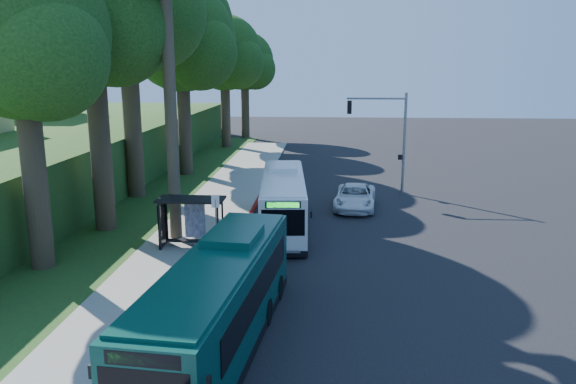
# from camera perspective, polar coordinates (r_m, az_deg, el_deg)

# --- Properties ---
(ground) EXTENTS (140.00, 140.00, 0.00)m
(ground) POSITION_cam_1_polar(r_m,az_deg,el_deg) (30.07, 4.82, -4.27)
(ground) COLOR black
(ground) RESTS_ON ground
(sidewalk) EXTENTS (4.50, 70.00, 0.12)m
(sidewalk) POSITION_cam_1_polar(r_m,az_deg,el_deg) (30.80, -8.92, -3.86)
(sidewalk) COLOR gray
(sidewalk) RESTS_ON ground
(red_curb) EXTENTS (0.25, 30.00, 0.13)m
(red_curb) POSITION_cam_1_polar(r_m,az_deg,el_deg) (26.62, -5.95, -6.42)
(red_curb) COLOR maroon
(red_curb) RESTS_ON ground
(grass_verge) EXTENTS (8.00, 70.00, 0.06)m
(grass_verge) POSITION_cam_1_polar(r_m,az_deg,el_deg) (37.02, -15.86, -1.42)
(grass_verge) COLOR #234719
(grass_verge) RESTS_ON ground
(bus_shelter) EXTENTS (3.20, 1.51, 2.55)m
(bus_shelter) POSITION_cam_1_polar(r_m,az_deg,el_deg) (27.64, -10.25, -2.06)
(bus_shelter) COLOR black
(bus_shelter) RESTS_ON ground
(stop_sign_pole) EXTENTS (0.35, 0.06, 3.17)m
(stop_sign_pole) POSITION_cam_1_polar(r_m,az_deg,el_deg) (25.15, -7.34, -2.79)
(stop_sign_pole) COLOR gray
(stop_sign_pole) RESTS_ON ground
(traffic_signal_pole) EXTENTS (4.10, 0.30, 7.00)m
(traffic_signal_pole) POSITION_cam_1_polar(r_m,az_deg,el_deg) (39.25, 10.29, 6.16)
(traffic_signal_pole) COLOR gray
(traffic_signal_pole) RESTS_ON ground
(hillside_backdrop) EXTENTS (24.00, 60.00, 8.80)m
(hillside_backdrop) POSITION_cam_1_polar(r_m,az_deg,el_deg) (51.24, -26.36, 4.30)
(hillside_backdrop) COLOR #234719
(hillside_backdrop) RESTS_ON ground
(tree_0) EXTENTS (8.40, 8.00, 15.70)m
(tree_0) POSITION_cam_1_polar(r_m,az_deg,el_deg) (31.19, -19.24, 16.52)
(tree_0) COLOR #382B1E
(tree_0) RESTS_ON ground
(tree_1) EXTENTS (10.50, 10.00, 18.26)m
(tree_1) POSITION_cam_1_polar(r_m,az_deg,el_deg) (39.12, -16.05, 18.06)
(tree_1) COLOR #382B1E
(tree_1) RESTS_ON ground
(tree_2) EXTENTS (8.82, 8.40, 15.12)m
(tree_2) POSITION_cam_1_polar(r_m,az_deg,el_deg) (46.19, -10.65, 14.62)
(tree_2) COLOR #382B1E
(tree_2) RESTS_ON ground
(tree_3) EXTENTS (10.08, 9.60, 17.28)m
(tree_3) POSITION_cam_1_polar(r_m,az_deg,el_deg) (54.50, -10.67, 15.88)
(tree_3) COLOR #382B1E
(tree_3) RESTS_ON ground
(tree_4) EXTENTS (8.40, 8.00, 14.14)m
(tree_4) POSITION_cam_1_polar(r_m,az_deg,el_deg) (61.72, -6.40, 13.52)
(tree_4) COLOR #382B1E
(tree_4) RESTS_ON ground
(tree_5) EXTENTS (7.35, 7.00, 12.86)m
(tree_5) POSITION_cam_1_polar(r_m,az_deg,el_deg) (69.46, -4.37, 12.83)
(tree_5) COLOR #382B1E
(tree_5) RESTS_ON ground
(tree_6) EXTENTS (7.56, 7.20, 13.74)m
(tree_6) POSITION_cam_1_polar(r_m,az_deg,el_deg) (25.90, -25.33, 13.63)
(tree_6) COLOR #382B1E
(tree_6) RESTS_ON ground
(white_bus) EXTENTS (3.08, 10.82, 3.18)m
(white_bus) POSITION_cam_1_polar(r_m,az_deg,el_deg) (30.86, -0.49, -0.79)
(white_bus) COLOR silver
(white_bus) RESTS_ON ground
(teal_bus) EXTENTS (3.46, 11.36, 3.33)m
(teal_bus) POSITION_cam_1_polar(r_m,az_deg,el_deg) (17.89, -6.94, -10.87)
(teal_bus) COLOR #0B3E34
(teal_bus) RESTS_ON ground
(pickup) EXTENTS (2.95, 5.51, 1.47)m
(pickup) POSITION_cam_1_polar(r_m,az_deg,el_deg) (35.39, 6.82, -0.49)
(pickup) COLOR white
(pickup) RESTS_ON ground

